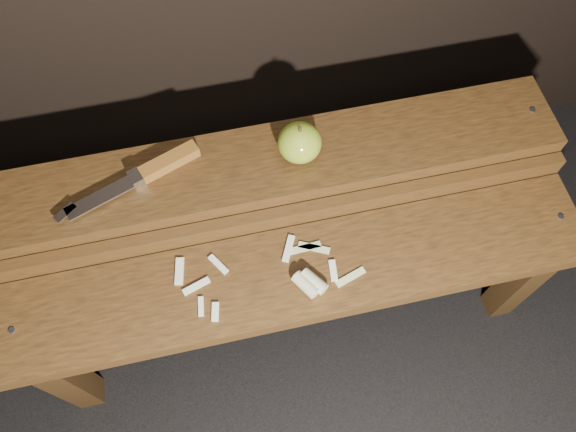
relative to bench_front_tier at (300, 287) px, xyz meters
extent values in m
plane|color=black|center=(0.00, 0.06, -0.35)|extent=(60.00, 60.00, 0.00)
cube|color=#301D0C|center=(-0.54, -0.04, -0.16)|extent=(0.06, 0.06, 0.38)
cube|color=#301D0C|center=(0.54, -0.04, -0.16)|extent=(0.06, 0.06, 0.38)
cube|color=#3E260F|center=(0.00, 0.01, 0.05)|extent=(1.20, 0.20, 0.04)
cylinder|color=slate|center=(-0.56, 0.01, 0.07)|extent=(0.01, 0.01, 0.00)
cylinder|color=slate|center=(0.56, 0.01, 0.07)|extent=(0.01, 0.01, 0.00)
cube|color=#301D0C|center=(-0.54, 0.26, -0.12)|extent=(0.06, 0.06, 0.46)
cube|color=#301D0C|center=(0.54, 0.26, -0.12)|extent=(0.06, 0.06, 0.46)
cube|color=#3E260F|center=(0.00, 0.13, 0.09)|extent=(1.20, 0.02, 0.05)
cube|color=#3E260F|center=(0.00, 0.23, 0.13)|extent=(1.20, 0.18, 0.04)
cylinder|color=slate|center=(0.56, 0.23, 0.15)|extent=(0.01, 0.01, 0.00)
ellipsoid|color=olive|center=(0.05, 0.23, 0.19)|extent=(0.09, 0.09, 0.08)
cylinder|color=#382314|center=(0.05, 0.23, 0.23)|extent=(0.01, 0.01, 0.01)
cube|color=brown|center=(-0.21, 0.26, 0.16)|extent=(0.13, 0.07, 0.02)
cube|color=silver|center=(-0.28, 0.24, 0.16)|extent=(0.03, 0.04, 0.03)
cube|color=silver|center=(-0.36, 0.21, 0.16)|extent=(0.14, 0.08, 0.00)
cube|color=silver|center=(-0.42, 0.19, 0.16)|extent=(0.05, 0.04, 0.00)
cube|color=beige|center=(-0.23, 0.06, 0.07)|extent=(0.03, 0.06, 0.01)
cube|color=beige|center=(-0.01, 0.06, 0.07)|extent=(0.04, 0.06, 0.01)
cube|color=beige|center=(-0.16, 0.06, 0.07)|extent=(0.04, 0.05, 0.01)
cube|color=beige|center=(-0.18, -0.04, 0.07)|extent=(0.02, 0.04, 0.01)
cube|color=beige|center=(0.06, 0.00, 0.07)|extent=(0.02, 0.05, 0.01)
cube|color=beige|center=(-0.20, -0.02, 0.07)|extent=(0.01, 0.04, 0.01)
cube|color=beige|center=(-0.21, 0.02, 0.07)|extent=(0.06, 0.03, 0.01)
cylinder|color=#C9BB8C|center=(0.02, -0.02, 0.08)|extent=(0.05, 0.06, 0.03)
cylinder|color=#C9BB8C|center=(0.00, -0.02, 0.08)|extent=(0.05, 0.06, 0.03)
cube|color=#BCC988|center=(0.02, 0.06, 0.07)|extent=(0.07, 0.02, 0.00)
cube|color=#BCC988|center=(0.09, -0.02, 0.07)|extent=(0.07, 0.03, 0.00)
cube|color=#BCC988|center=(0.04, 0.05, 0.07)|extent=(0.06, 0.04, 0.00)
camera|label=1|loc=(-0.11, -0.39, 1.11)|focal=35.00mm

